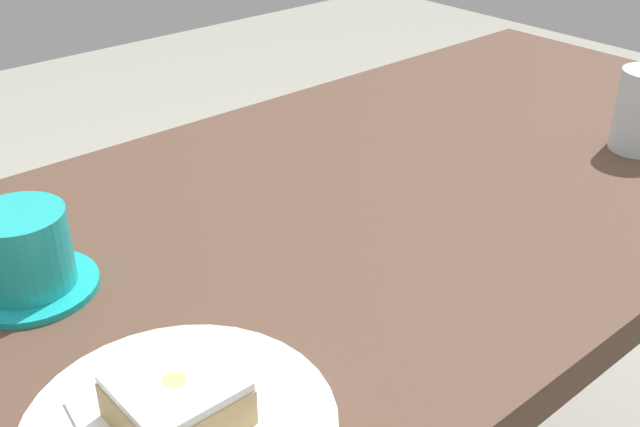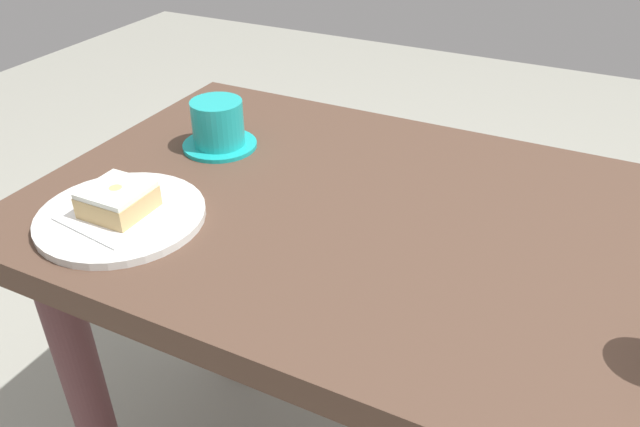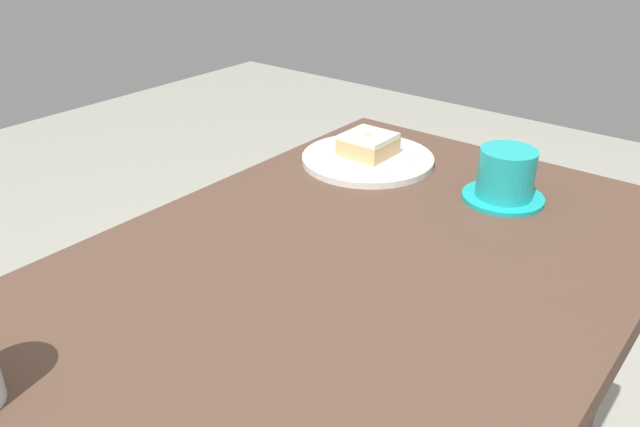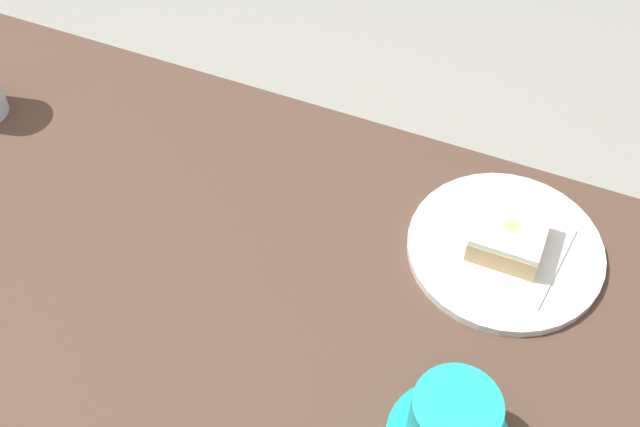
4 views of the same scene
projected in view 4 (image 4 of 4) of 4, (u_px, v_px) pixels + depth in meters
table at (128, 303)px, 1.05m from camera, size 1.26×0.65×0.73m
plate_glazed_square at (505, 249)px, 0.95m from camera, size 0.23×0.23×0.01m
napkin_glazed_square at (506, 246)px, 0.95m from camera, size 0.15×0.15×0.00m
donut_glazed_square at (509, 235)px, 0.93m from camera, size 0.08×0.08×0.04m
coffee_cup at (452, 424)px, 0.78m from camera, size 0.13×0.13×0.08m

